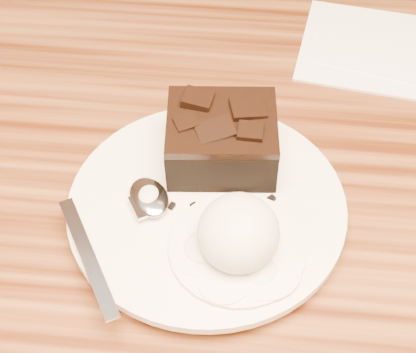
# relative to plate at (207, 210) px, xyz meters

# --- Properties ---
(plate) EXTENTS (0.23, 0.23, 0.02)m
(plate) POSITION_rel_plate_xyz_m (0.00, 0.00, 0.00)
(plate) COLOR silver
(plate) RESTS_ON dining_table
(brownie) EXTENTS (0.10, 0.09, 0.04)m
(brownie) POSITION_rel_plate_xyz_m (0.01, 0.05, 0.03)
(brownie) COLOR black
(brownie) RESTS_ON plate
(ice_cream_scoop) EXTENTS (0.06, 0.07, 0.05)m
(ice_cream_scoop) POSITION_rel_plate_xyz_m (0.03, -0.04, 0.03)
(ice_cream_scoop) COLOR white
(ice_cream_scoop) RESTS_ON plate
(melt_puddle) EXTENTS (0.11, 0.11, 0.00)m
(melt_puddle) POSITION_rel_plate_xyz_m (0.03, -0.04, 0.01)
(melt_puddle) COLOR white
(melt_puddle) RESTS_ON plate
(spoon) EXTENTS (0.12, 0.17, 0.01)m
(spoon) POSITION_rel_plate_xyz_m (-0.05, -0.00, 0.01)
(spoon) COLOR silver
(spoon) RESTS_ON plate
(napkin) EXTENTS (0.16, 0.16, 0.01)m
(napkin) POSITION_rel_plate_xyz_m (0.15, 0.24, -0.01)
(napkin) COLOR white
(napkin) RESTS_ON dining_table
(crumb_a) EXTENTS (0.01, 0.01, 0.00)m
(crumb_a) POSITION_rel_plate_xyz_m (0.05, 0.01, 0.01)
(crumb_a) COLOR black
(crumb_a) RESTS_ON plate
(crumb_b) EXTENTS (0.01, 0.01, 0.00)m
(crumb_b) POSITION_rel_plate_xyz_m (-0.01, -0.01, 0.01)
(crumb_b) COLOR black
(crumb_b) RESTS_ON plate
(crumb_c) EXTENTS (0.01, 0.01, 0.00)m
(crumb_c) POSITION_rel_plate_xyz_m (-0.03, -0.01, 0.01)
(crumb_c) COLOR black
(crumb_c) RESTS_ON plate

